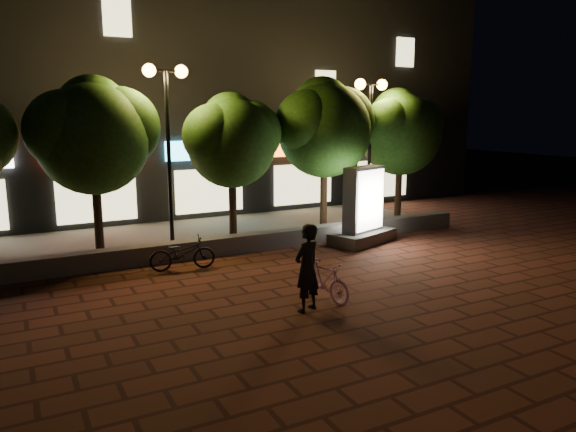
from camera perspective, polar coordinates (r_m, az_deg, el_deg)
ground at (r=12.09m, az=1.72°, el=-8.15°), size 80.00×80.00×0.00m
retaining_wall at (r=15.49m, az=-5.58°, el=-2.96°), size 16.00×0.45×0.50m
sidewalk at (r=17.81m, az=-8.62°, el=-1.89°), size 16.00×5.00×0.08m
building_block at (r=23.64m, az=-14.33°, el=13.11°), size 28.00×8.12×11.30m
tree_left at (r=15.57m, az=-19.87°, el=8.42°), size 3.60×3.00×4.89m
tree_mid at (r=16.62m, az=-5.93°, el=8.32°), size 3.24×2.70×4.50m
tree_right at (r=18.10m, az=3.94°, el=9.67°), size 3.72×3.10×5.07m
tree_far_right at (r=19.97m, az=11.86°, el=9.01°), size 3.48×2.90×4.76m
street_lamp_left at (r=15.70m, az=-12.71°, el=10.94°), size 1.26×0.36×5.18m
street_lamp_right at (r=18.80m, az=8.73°, el=10.61°), size 1.26×0.36×4.98m
ad_kiosk at (r=16.59m, az=7.96°, el=0.39°), size 2.41×1.74×2.35m
scooter_pink at (r=11.53m, az=3.84°, el=-6.84°), size 0.73×1.51×0.87m
rider at (r=10.78m, az=2.03°, el=-5.52°), size 0.77×0.65×1.79m
scooter_parked at (r=13.93m, az=-11.13°, el=-3.91°), size 1.72×0.84×0.87m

